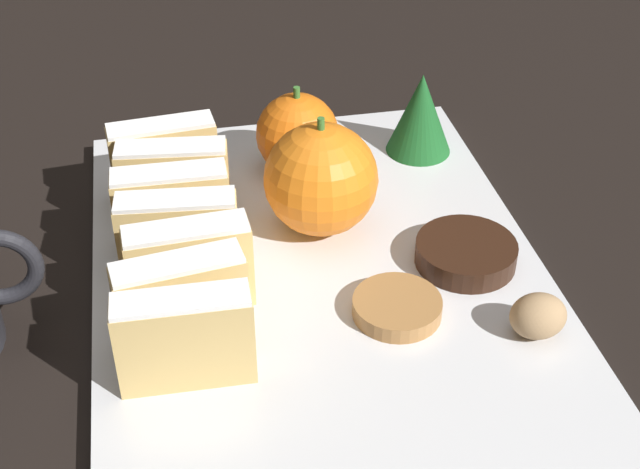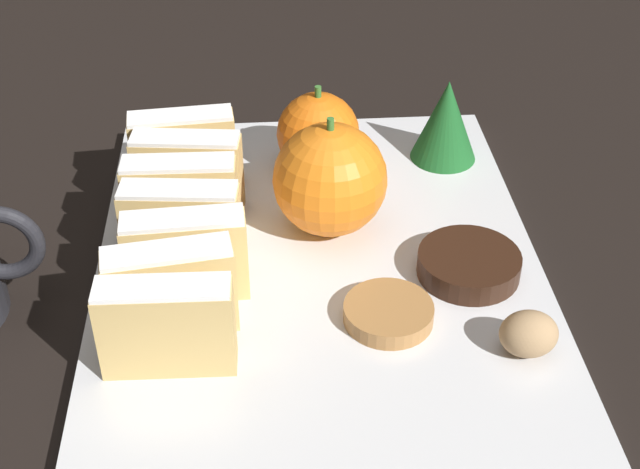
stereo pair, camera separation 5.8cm
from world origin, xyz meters
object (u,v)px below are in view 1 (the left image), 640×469
Objects in this scene: orange_near at (297,134)px; chocolate_cookie at (466,253)px; walnut at (538,316)px; orange_far at (321,179)px.

orange_near is 0.17m from chocolate_cookie.
chocolate_cookie is at bearing 104.09° from walnut.
orange_far reaches higher than walnut.
walnut is (0.11, -0.21, -0.02)m from orange_near.
orange_far is at bearing -88.05° from orange_near.
chocolate_cookie is (0.09, -0.06, -0.03)m from orange_far.
walnut is at bearing -52.04° from orange_far.
chocolate_cookie is at bearing -34.65° from orange_far.
walnut is (0.11, -0.14, -0.03)m from orange_far.
orange_far reaches higher than orange_near.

